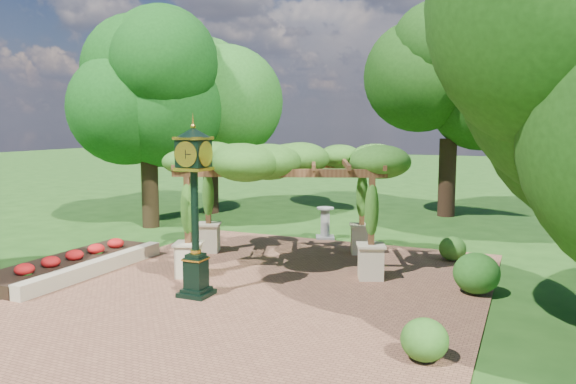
% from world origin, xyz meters
% --- Properties ---
extents(ground, '(120.00, 120.00, 0.00)m').
position_xyz_m(ground, '(0.00, 0.00, 0.00)').
color(ground, '#1E4714').
rests_on(ground, ground).
extents(brick_plaza, '(10.00, 12.00, 0.04)m').
position_xyz_m(brick_plaza, '(0.00, 1.00, 0.02)').
color(brick_plaza, brown).
rests_on(brick_plaza, ground).
extents(border_wall, '(0.35, 5.00, 0.40)m').
position_xyz_m(border_wall, '(-4.60, 0.50, 0.20)').
color(border_wall, '#C6B793').
rests_on(border_wall, ground).
extents(flower_bed, '(1.50, 5.00, 0.36)m').
position_xyz_m(flower_bed, '(-5.50, 0.50, 0.18)').
color(flower_bed, red).
rests_on(flower_bed, ground).
extents(pedestal_clock, '(0.78, 0.78, 3.90)m').
position_xyz_m(pedestal_clock, '(-1.19, 0.00, 2.34)').
color(pedestal_clock, black).
rests_on(pedestal_clock, brick_plaza).
extents(pergola, '(6.22, 5.05, 3.39)m').
position_xyz_m(pergola, '(-0.59, 3.44, 2.78)').
color(pergola, beige).
rests_on(pergola, brick_plaza).
extents(sundial, '(0.80, 0.80, 1.10)m').
position_xyz_m(sundial, '(-0.69, 7.23, 0.48)').
color(sundial, gray).
rests_on(sundial, ground).
extents(shrub_front, '(0.97, 0.97, 0.71)m').
position_xyz_m(shrub_front, '(4.21, -1.48, 0.40)').
color(shrub_front, '#2C601B').
rests_on(shrub_front, brick_plaza).
extents(shrub_mid, '(1.38, 1.38, 0.95)m').
position_xyz_m(shrub_mid, '(4.64, 2.74, 0.52)').
color(shrub_mid, '#225818').
rests_on(shrub_mid, brick_plaza).
extents(shrub_back, '(0.77, 0.77, 0.69)m').
position_xyz_m(shrub_back, '(3.72, 5.75, 0.39)').
color(shrub_back, '#31681E').
rests_on(shrub_back, brick_plaza).
extents(tree_west_near, '(4.22, 4.22, 7.56)m').
position_xyz_m(tree_west_near, '(-7.57, 6.71, 5.19)').
color(tree_west_near, '#2F2112').
rests_on(tree_west_near, ground).
extents(tree_west_far, '(4.64, 4.64, 7.28)m').
position_xyz_m(tree_west_far, '(-7.25, 10.56, 5.00)').
color(tree_west_far, black).
rests_on(tree_west_far, ground).
extents(tree_north, '(4.65, 4.65, 8.50)m').
position_xyz_m(tree_north, '(2.39, 13.87, 5.83)').
color(tree_north, '#321D14').
rests_on(tree_north, ground).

